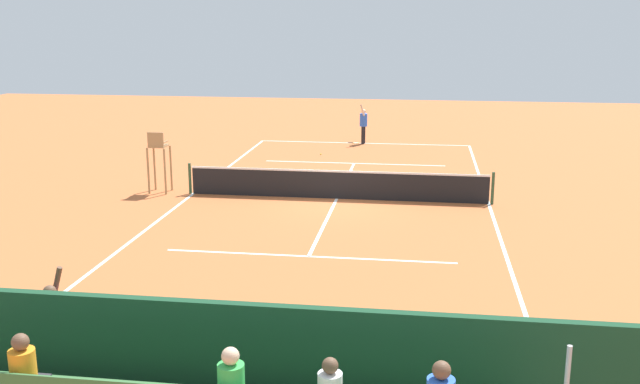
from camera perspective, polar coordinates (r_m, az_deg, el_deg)
The scene contains 10 objects.
ground_plane at distance 24.22m, azimuth 1.34°, elevation -0.53°, with size 60.00×60.00×0.00m, color #BC6033.
court_line_markings at distance 24.25m, azimuth 1.35°, elevation -0.51°, with size 10.10×22.20×0.01m.
tennis_net at distance 24.10m, azimuth 1.35°, elevation 0.62°, with size 10.30×0.10×1.07m.
backdrop_wall at distance 10.91m, azimuth -7.68°, elevation -13.49°, with size 18.00×0.16×2.00m, color #194228.
umpire_chair at distance 25.42m, azimuth -12.67°, elevation 2.85°, with size 0.67×0.67×2.14m.
courtside_bench at distance 11.40m, azimuth 7.98°, elevation -14.73°, with size 1.80×0.40×0.93m.
tennis_player at distance 34.63m, azimuth 3.46°, elevation 5.49°, with size 0.42×0.55×1.93m.
tennis_racket at distance 34.91m, azimuth 2.82°, elevation 3.90°, with size 0.58×0.36×0.03m.
tennis_ball_near at distance 31.92m, azimuth 0.07°, elevation 3.02°, with size 0.07×0.07×0.07m, color #CCDB33.
line_judge at distance 12.96m, azimuth -20.40°, elevation -9.64°, with size 0.39×0.54×1.93m.
Camera 1 is at (-2.76, 23.31, 5.97)m, focal length 40.46 mm.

